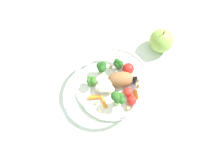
{
  "coord_description": "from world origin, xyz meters",
  "views": [
    {
      "loc": [
        -0.23,
        0.1,
        0.7
      ],
      "look_at": [
        0.01,
        -0.01,
        0.03
      ],
      "focal_mm": 41.66,
      "sensor_mm": 36.0,
      "label": 1
    }
  ],
  "objects": [
    {
      "name": "folded_napkin",
      "position": [
        -0.02,
        0.22,
        0.0
      ],
      "size": [
        0.19,
        0.19,
        0.01
      ],
      "primitive_type": "cube",
      "rotation": [
        0.0,
        0.0,
        -0.48
      ],
      "color": "white",
      "rests_on": "ground_plane"
    },
    {
      "name": "loose_apple",
      "position": [
        0.08,
        -0.2,
        0.04
      ],
      "size": [
        0.07,
        0.07,
        0.08
      ],
      "color": "#8CB74C",
      "rests_on": "ground_plane"
    },
    {
      "name": "food_container",
      "position": [
        0.02,
        -0.01,
        0.03
      ],
      "size": [
        0.21,
        0.21,
        0.07
      ],
      "color": "white",
      "rests_on": "ground_plane"
    },
    {
      "name": "ground_plane",
      "position": [
        0.0,
        0.0,
        0.0
      ],
      "size": [
        2.4,
        2.4,
        0.0
      ],
      "primitive_type": "plane",
      "color": "silver"
    }
  ]
}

